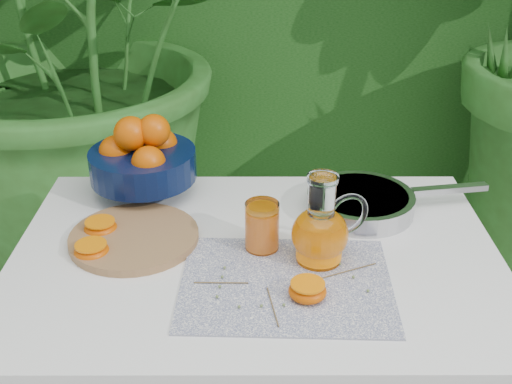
{
  "coord_description": "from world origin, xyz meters",
  "views": [
    {
      "loc": [
        -0.15,
        -1.09,
        1.47
      ],
      "look_at": [
        -0.15,
        0.04,
        0.88
      ],
      "focal_mm": 45.0,
      "sensor_mm": 36.0,
      "label": 1
    }
  ],
  "objects_px": {
    "white_table": "(256,285)",
    "juice_pitcher": "(321,231)",
    "saute_pan": "(362,201)",
    "cutting_board": "(134,237)",
    "fruit_bowl": "(142,158)"
  },
  "relations": [
    {
      "from": "fruit_bowl",
      "to": "saute_pan",
      "type": "xyz_separation_m",
      "value": [
        0.51,
        -0.09,
        -0.07
      ]
    },
    {
      "from": "white_table",
      "to": "juice_pitcher",
      "type": "height_order",
      "value": "juice_pitcher"
    },
    {
      "from": "juice_pitcher",
      "to": "saute_pan",
      "type": "bearing_deg",
      "value": 60.62
    },
    {
      "from": "juice_pitcher",
      "to": "saute_pan",
      "type": "height_order",
      "value": "juice_pitcher"
    },
    {
      "from": "fruit_bowl",
      "to": "white_table",
      "type": "bearing_deg",
      "value": -45.03
    },
    {
      "from": "cutting_board",
      "to": "juice_pitcher",
      "type": "bearing_deg",
      "value": -11.03
    },
    {
      "from": "white_table",
      "to": "saute_pan",
      "type": "bearing_deg",
      "value": 35.7
    },
    {
      "from": "white_table",
      "to": "cutting_board",
      "type": "bearing_deg",
      "value": 169.9
    },
    {
      "from": "white_table",
      "to": "cutting_board",
      "type": "distance_m",
      "value": 0.28
    },
    {
      "from": "white_table",
      "to": "saute_pan",
      "type": "distance_m",
      "value": 0.32
    },
    {
      "from": "fruit_bowl",
      "to": "juice_pitcher",
      "type": "relative_size",
      "value": 1.76
    },
    {
      "from": "fruit_bowl",
      "to": "juice_pitcher",
      "type": "height_order",
      "value": "fruit_bowl"
    },
    {
      "from": "white_table",
      "to": "cutting_board",
      "type": "relative_size",
      "value": 3.68
    },
    {
      "from": "cutting_board",
      "to": "saute_pan",
      "type": "bearing_deg",
      "value": 14.4
    },
    {
      "from": "cutting_board",
      "to": "juice_pitcher",
      "type": "relative_size",
      "value": 1.46
    }
  ]
}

